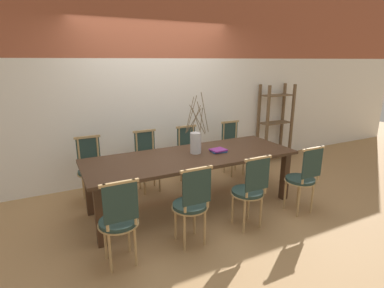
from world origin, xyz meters
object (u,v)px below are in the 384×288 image
at_px(book_stack, 218,150).
at_px(chair_near_center, 250,189).
at_px(chair_far_center, 189,152).
at_px(dining_table, 192,161).
at_px(shelving_rack, 275,123).
at_px(vase_centerpiece, 196,142).

bearing_deg(book_stack, chair_near_center, -92.79).
height_order(chair_near_center, chair_far_center, same).
bearing_deg(dining_table, chair_far_center, 66.36).
xyz_separation_m(dining_table, shelving_rack, (2.35, 1.08, 0.09)).
bearing_deg(vase_centerpiece, chair_near_center, -72.99).
height_order(dining_table, chair_far_center, chair_far_center).
bearing_deg(chair_near_center, shelving_rack, 43.09).
relative_size(chair_far_center, shelving_rack, 0.62).
distance_m(chair_near_center, chair_far_center, 1.58).
distance_m(chair_near_center, vase_centerpiece, 0.97).
distance_m(chair_near_center, shelving_rack, 2.75).
xyz_separation_m(chair_near_center, chair_far_center, (-0.00, 1.58, 0.00)).
height_order(dining_table, book_stack, book_stack).
bearing_deg(vase_centerpiece, shelving_rack, 24.25).
height_order(chair_near_center, book_stack, chair_near_center).
xyz_separation_m(vase_centerpiece, book_stack, (0.30, -0.09, -0.13)).
bearing_deg(shelving_rack, book_stack, -150.64).
xyz_separation_m(vase_centerpiece, shelving_rack, (2.26, 1.02, -0.14)).
height_order(chair_far_center, book_stack, chair_far_center).
xyz_separation_m(chair_near_center, vase_centerpiece, (-0.26, 0.85, 0.38)).
bearing_deg(vase_centerpiece, dining_table, -143.71).
relative_size(chair_far_center, vase_centerpiece, 1.11).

